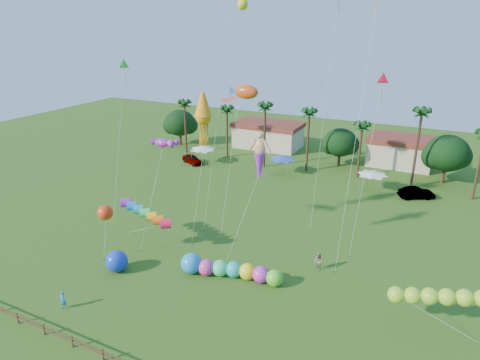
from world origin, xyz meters
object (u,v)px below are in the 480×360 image
at_px(car_a, 192,159).
at_px(car_b, 416,193).
at_px(blue_ball, 117,261).
at_px(spectator_a, 63,300).
at_px(caterpillar_inflatable, 227,269).
at_px(spectator_b, 318,262).

height_order(car_a, car_b, car_b).
bearing_deg(car_a, blue_ball, -133.89).
xyz_separation_m(spectator_a, blue_ball, (0.06, 6.52, 0.24)).
height_order(car_a, caterpillar_inflatable, caterpillar_inflatable).
xyz_separation_m(spectator_b, caterpillar_inflatable, (-7.32, -5.09, -0.07)).
relative_size(car_a, blue_ball, 2.04).
xyz_separation_m(car_b, blue_ball, (-24.19, -32.29, 0.30)).
height_order(car_a, spectator_b, spectator_b).
height_order(spectator_b, blue_ball, blue_ball).
xyz_separation_m(spectator_a, spectator_b, (17.48, 15.44, 0.09)).
distance_m(car_a, spectator_b, 36.66).
xyz_separation_m(spectator_b, blue_ball, (-17.41, -8.91, 0.15)).
distance_m(car_a, caterpillar_inflatable, 35.08).
bearing_deg(spectator_b, car_a, -177.76).
distance_m(car_b, spectator_b, 24.34).
relative_size(spectator_a, blue_ball, 0.77).
bearing_deg(caterpillar_inflatable, spectator_a, -146.46).
distance_m(car_a, blue_ball, 33.51).
relative_size(spectator_b, blue_ball, 0.86).
bearing_deg(spectator_b, caterpillar_inflatable, -104.97).
distance_m(spectator_b, blue_ball, 19.56).
bearing_deg(spectator_a, caterpillar_inflatable, 26.31).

